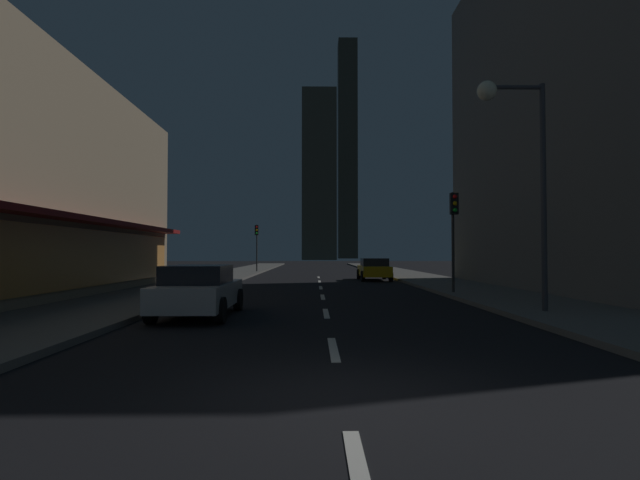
% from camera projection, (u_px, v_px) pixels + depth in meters
% --- Properties ---
extents(ground_plane, '(78.00, 136.00, 0.10)m').
position_uv_depth(ground_plane, '(318.00, 276.00, 37.63)').
color(ground_plane, black).
extents(sidewalk_right, '(4.00, 76.00, 0.15)m').
position_uv_depth(sidewalk_right, '(406.00, 275.00, 37.73)').
color(sidewalk_right, '#605E59').
rests_on(sidewalk_right, ground).
extents(sidewalk_left, '(4.00, 76.00, 0.15)m').
position_uv_depth(sidewalk_left, '(230.00, 275.00, 37.54)').
color(sidewalk_left, '#605E59').
rests_on(sidewalk_left, ground).
extents(lane_marking_center, '(0.16, 33.40, 0.01)m').
position_uv_depth(lane_marking_center, '(323.00, 297.00, 19.24)').
color(lane_marking_center, silver).
rests_on(lane_marking_center, ground).
extents(building_apartment_right, '(11.00, 20.00, 17.92)m').
position_uv_depth(building_apartment_right, '(633.00, 99.00, 22.08)').
color(building_apartment_right, slate).
rests_on(building_apartment_right, ground).
extents(skyscraper_distant_tall, '(8.87, 6.51, 44.17)m').
position_uv_depth(skyscraper_distant_tall, '(319.00, 175.00, 123.50)').
color(skyscraper_distant_tall, '#423F31').
rests_on(skyscraper_distant_tall, ground).
extents(skyscraper_distant_mid, '(6.23, 6.66, 72.34)m').
position_uv_depth(skyscraper_distant_mid, '(348.00, 149.00, 157.72)').
color(skyscraper_distant_mid, '#363429').
rests_on(skyscraper_distant_mid, ground).
extents(car_parked_near, '(1.98, 4.24, 1.45)m').
position_uv_depth(car_parked_near, '(199.00, 290.00, 13.36)').
color(car_parked_near, silver).
rests_on(car_parked_near, ground).
extents(car_parked_far, '(1.98, 4.24, 1.45)m').
position_uv_depth(car_parked_far, '(374.00, 269.00, 31.16)').
color(car_parked_far, gold).
rests_on(car_parked_far, ground).
extents(fire_hydrant_far_left, '(0.42, 0.30, 0.65)m').
position_uv_depth(fire_hydrant_far_left, '(209.00, 278.00, 25.15)').
color(fire_hydrant_far_left, '#B2B2B2').
rests_on(fire_hydrant_far_left, sidewalk_left).
extents(traffic_light_near_right, '(0.32, 0.48, 4.20)m').
position_uv_depth(traffic_light_near_right, '(454.00, 220.00, 19.89)').
color(traffic_light_near_right, '#2D2D2D').
rests_on(traffic_light_near_right, sidewalk_right).
extents(traffic_light_far_left, '(0.32, 0.48, 4.20)m').
position_uv_depth(traffic_light_far_left, '(257.00, 237.00, 42.82)').
color(traffic_light_far_left, '#2D2D2D').
rests_on(traffic_light_far_left, sidewalk_left).
extents(street_lamp_right, '(1.96, 0.56, 6.58)m').
position_uv_depth(street_lamp_right, '(514.00, 139.00, 13.60)').
color(street_lamp_right, '#38383D').
rests_on(street_lamp_right, sidewalk_right).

